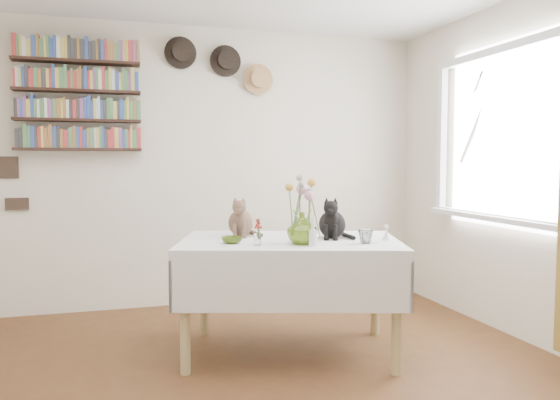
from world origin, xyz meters
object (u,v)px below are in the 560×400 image
object	(u,v)px
bookshelf_unit	(78,96)
black_cat	(332,217)
dining_table	(290,268)
flower_vase	(302,228)
tabby_cat	(241,216)

from	to	relation	value
bookshelf_unit	black_cat	bearing A→B (deg)	-39.47
dining_table	black_cat	size ratio (longest dim) A/B	5.71
flower_vase	bookshelf_unit	bearing A→B (deg)	131.31
flower_vase	black_cat	bearing A→B (deg)	35.88
tabby_cat	black_cat	xyz separation A→B (m)	(0.58, -0.29, 0.00)
tabby_cat	bookshelf_unit	bearing A→B (deg)	152.97
dining_table	bookshelf_unit	bearing A→B (deg)	135.31
black_cat	tabby_cat	bearing A→B (deg)	-179.56
black_cat	bookshelf_unit	size ratio (longest dim) A/B	0.29
dining_table	tabby_cat	bearing A→B (deg)	135.18
flower_vase	bookshelf_unit	xyz separation A→B (m)	(-1.41, 1.61, 0.97)
flower_vase	bookshelf_unit	size ratio (longest dim) A/B	0.20
black_cat	flower_vase	distance (m)	0.36
tabby_cat	black_cat	bearing A→B (deg)	-9.03
flower_vase	tabby_cat	bearing A→B (deg)	120.13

